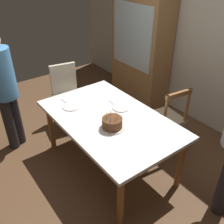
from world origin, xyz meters
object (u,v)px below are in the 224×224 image
at_px(chair_spindle_back, 166,119).
at_px(person_celebrant, 4,88).
at_px(birthday_cake, 112,123).
at_px(plate_near_celebrant, 71,107).
at_px(chair_upholstered, 67,92).
at_px(dining_table, 109,123).
at_px(plate_far_side, 121,108).
at_px(china_cabinet, 141,48).

distance_m(chair_spindle_back, person_celebrant, 2.16).
bearing_deg(person_celebrant, birthday_cake, 28.36).
height_order(plate_near_celebrant, chair_upholstered, chair_upholstered).
height_order(chair_upholstered, person_celebrant, person_celebrant).
bearing_deg(dining_table, plate_far_side, 109.83).
bearing_deg(china_cabinet, birthday_cake, -50.21).
xyz_separation_m(dining_table, birthday_cake, (0.18, -0.10, 0.14)).
xyz_separation_m(birthday_cake, chair_spindle_back, (-0.05, 0.95, -0.35)).
relative_size(plate_near_celebrant, chair_spindle_back, 0.23).
bearing_deg(chair_spindle_back, dining_table, -99.24).
bearing_deg(plate_far_side, birthday_cake, -51.32).
xyz_separation_m(dining_table, plate_near_celebrant, (-0.48, -0.24, 0.09)).
bearing_deg(chair_spindle_back, person_celebrant, -127.73).
bearing_deg(person_celebrant, chair_upholstered, 96.33).
bearing_deg(plate_near_celebrant, plate_far_side, 50.95).
height_order(chair_spindle_back, chair_upholstered, same).
bearing_deg(chair_spindle_back, china_cabinet, 152.02).
height_order(dining_table, chair_spindle_back, chair_spindle_back).
bearing_deg(dining_table, chair_upholstered, 176.00).
distance_m(chair_upholstered, person_celebrant, 0.99).
distance_m(plate_near_celebrant, chair_upholstered, 0.87).
relative_size(dining_table, china_cabinet, 0.91).
distance_m(chair_spindle_back, chair_upholstered, 1.59).
xyz_separation_m(plate_near_celebrant, chair_spindle_back, (0.61, 1.09, -0.29)).
bearing_deg(plate_far_side, plate_near_celebrant, -129.05).
height_order(birthday_cake, person_celebrant, person_celebrant).
xyz_separation_m(birthday_cake, plate_far_side, (-0.27, 0.34, -0.05)).
height_order(dining_table, plate_near_celebrant, plate_near_celebrant).
bearing_deg(plate_far_side, chair_spindle_back, 69.76).
relative_size(dining_table, chair_spindle_back, 1.82).
bearing_deg(plate_near_celebrant, chair_upholstered, 157.14).
bearing_deg(person_celebrant, plate_far_side, 44.81).
bearing_deg(plate_far_side, dining_table, -70.17).
bearing_deg(chair_upholstered, china_cabinet, 87.72).
bearing_deg(birthday_cake, plate_far_side, 128.68).
distance_m(dining_table, plate_near_celebrant, 0.54).
bearing_deg(birthday_cake, chair_spindle_back, 92.76).
bearing_deg(dining_table, person_celebrant, -144.61).
height_order(plate_far_side, chair_upholstered, chair_upholstered).
distance_m(birthday_cake, plate_far_side, 0.44).
xyz_separation_m(dining_table, plate_far_side, (-0.09, 0.24, 0.09)).
relative_size(birthday_cake, person_celebrant, 0.17).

